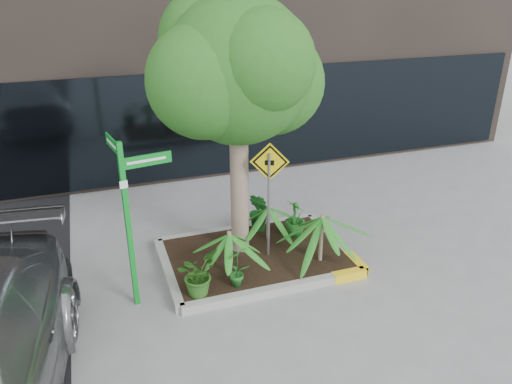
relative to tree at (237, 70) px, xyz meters
name	(u,v)px	position (x,y,z in m)	size (l,w,h in m)	color
ground	(251,271)	(0.01, -0.59, -3.39)	(80.00, 80.00, 0.00)	gray
planter	(258,256)	(0.24, -0.32, -3.28)	(3.35, 2.36, 0.15)	#9E9E99
tree	(237,70)	(0.00, 0.00, 0.00)	(3.09, 2.74, 4.64)	gray
palm_front	(322,217)	(1.21, -0.87, -2.39)	(1.01, 1.01, 1.13)	gray
palm_left	(229,235)	(-0.42, -0.78, -2.49)	(0.90, 0.90, 1.00)	gray
palm_back	(268,208)	(0.61, 0.17, -2.60)	(0.76, 0.76, 0.85)	gray
shrub_a	(197,274)	(-1.05, -1.14, -2.88)	(0.64, 0.64, 0.71)	#275819
shrub_b	(295,218)	(1.15, 0.12, -2.88)	(0.40, 0.40, 0.72)	#1F651E
shrub_c	(237,266)	(-0.40, -1.14, -2.87)	(0.38, 0.38, 0.73)	#1D5F1E
shrub_d	(259,212)	(0.56, 0.50, -2.82)	(0.45, 0.45, 0.82)	#18551C
street_sign_post	(129,207)	(-1.95, -0.83, -1.73)	(0.87, 0.78, 2.68)	#0D9126
cattle_sign	(269,182)	(0.39, -0.46, -1.80)	(0.62, 0.25, 2.13)	slate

